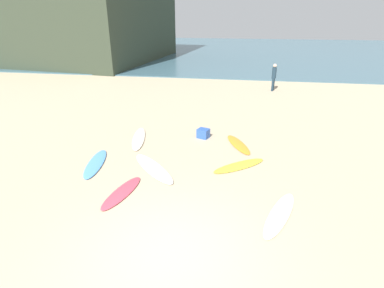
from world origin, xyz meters
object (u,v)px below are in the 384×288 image
surfboard_2 (139,138)px  surfboard_5 (238,144)px  surfboard_3 (239,166)px  surfboard_4 (153,168)px  beach_cooler (203,133)px  beachgoer_near (274,76)px  surfboard_6 (280,214)px  surfboard_1 (96,163)px  surfboard_0 (122,192)px

surfboard_2 → surfboard_5: bearing=167.5°
surfboard_3 → surfboard_4: (-2.83, -0.66, 0.01)m
surfboard_3 → beach_cooler: size_ratio=4.53×
surfboard_5 → beach_cooler: size_ratio=4.42×
beachgoer_near → beach_cooler: size_ratio=3.89×
surfboard_3 → surfboard_2: bearing=-152.1°
surfboard_6 → beach_cooler: (-2.64, 4.99, 0.16)m
surfboard_5 → surfboard_6: surfboard_6 is taller
beachgoer_near → surfboard_5: bearing=-173.0°
surfboard_3 → surfboard_5: (-0.07, 1.85, -0.00)m
surfboard_6 → surfboard_5: bearing=-54.2°
surfboard_4 → surfboard_5: bearing=-179.4°
surfboard_2 → surfboard_6: bearing=127.1°
surfboard_1 → beach_cooler: size_ratio=4.89×
surfboard_1 → surfboard_6: surfboard_1 is taller
surfboard_4 → beachgoer_near: 13.07m
surfboard_3 → beach_cooler: 2.86m
surfboard_0 → surfboard_3: bearing=-134.3°
surfboard_4 → beachgoer_near: bearing=-153.3°
surfboard_4 → surfboard_6: size_ratio=1.11×
surfboard_2 → surfboard_3: surfboard_2 is taller
surfboard_3 → surfboard_6: bearing=-15.7°
surfboard_5 → surfboard_3: bearing=68.7°
surfboard_2 → surfboard_3: 4.55m
beach_cooler → surfboard_3: bearing=-57.3°
surfboard_0 → surfboard_2: 4.16m
surfboard_0 → beachgoer_near: size_ratio=1.08×
surfboard_0 → surfboard_4: surfboard_4 is taller
surfboard_3 → surfboard_4: 2.91m
surfboard_1 → surfboard_5: 5.45m
surfboard_0 → beach_cooler: (1.79, 4.66, 0.16)m
surfboard_2 → beachgoer_near: 11.47m
surfboard_0 → beach_cooler: 4.99m
surfboard_1 → beachgoer_near: beachgoer_near is taller
beachgoer_near → beach_cooler: bearing=177.7°
surfboard_0 → surfboard_3: (3.33, 2.26, -0.00)m
surfboard_1 → surfboard_3: size_ratio=1.08×
surfboard_1 → surfboard_2: bearing=-117.5°
surfboard_5 → surfboard_6: size_ratio=0.89×
surfboard_4 → beachgoer_near: (4.81, 12.11, 0.95)m
beach_cooler → surfboard_4: bearing=-112.9°
beachgoer_near → surfboard_1: bearing=169.3°
beachgoer_near → surfboard_4: bearing=177.3°
surfboard_1 → surfboard_3: surfboard_1 is taller
surfboard_1 → surfboard_5: bearing=-163.4°
surfboard_0 → surfboard_1: bearing=-34.1°
surfboard_6 → beach_cooler: beach_cooler is taller
surfboard_6 → surfboard_2: bearing=-18.8°
surfboard_2 → surfboard_5: 4.10m
surfboard_1 → surfboard_5: size_ratio=1.11×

